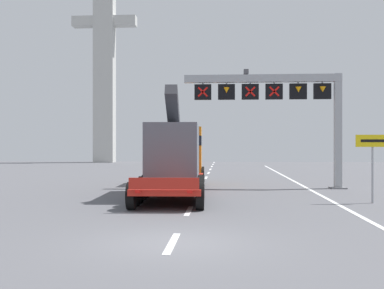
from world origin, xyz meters
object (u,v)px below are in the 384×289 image
at_px(overhead_lane_gantry, 282,97).
at_px(heavy_haul_truck_red, 177,155).
at_px(bridge_pylon_distant, 105,46).
at_px(exit_sign_yellow, 373,152).

height_order(overhead_lane_gantry, heavy_haul_truck_red, overhead_lane_gantry).
height_order(overhead_lane_gantry, bridge_pylon_distant, bridge_pylon_distant).
xyz_separation_m(heavy_haul_truck_red, exit_sign_yellow, (9.05, -4.73, 0.27)).
bearing_deg(overhead_lane_gantry, exit_sign_yellow, -65.51).
relative_size(exit_sign_yellow, bridge_pylon_distant, 0.09).
bearing_deg(bridge_pylon_distant, overhead_lane_gantry, -61.50).
bearing_deg(heavy_haul_truck_red, overhead_lane_gantry, 19.07).
xyz_separation_m(heavy_haul_truck_red, bridge_pylon_distant, (-14.17, 39.13, 14.35)).
relative_size(overhead_lane_gantry, bridge_pylon_distant, 0.29).
distance_m(overhead_lane_gantry, heavy_haul_truck_red, 7.14).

